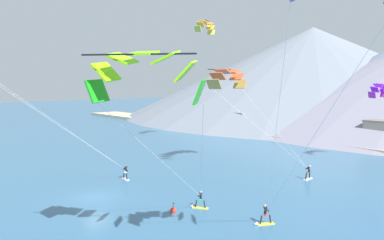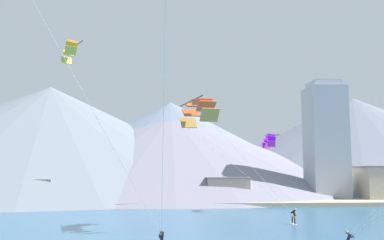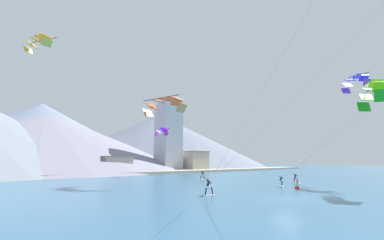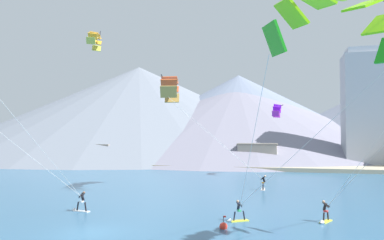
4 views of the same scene
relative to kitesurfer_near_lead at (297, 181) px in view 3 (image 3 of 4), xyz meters
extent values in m
plane|color=#336084|center=(-15.29, -6.72, -0.45)|extent=(400.00, 400.00, 0.00)
cube|color=yellow|center=(0.12, 0.20, -0.42)|extent=(1.05, 1.48, 0.07)
cylinder|color=black|center=(0.30, 0.55, -0.04)|extent=(0.21, 0.26, 0.69)
cylinder|color=black|center=(-0.06, -0.16, -0.04)|extent=(0.21, 0.26, 0.69)
cube|color=red|center=(0.12, 0.20, 0.34)|extent=(0.36, 0.33, 0.12)
cylinder|color=black|center=(0.06, 0.22, 0.65)|extent=(0.39, 0.34, 0.58)
cylinder|color=black|center=(0.20, 0.28, 0.82)|extent=(0.48, 0.30, 0.38)
cylinder|color=black|center=(0.10, 0.08, 0.82)|extent=(0.48, 0.30, 0.38)
cylinder|color=black|center=(0.31, 0.10, 0.79)|extent=(0.27, 0.48, 0.03)
sphere|color=tan|center=(-0.02, 0.27, 1.02)|extent=(0.21, 0.21, 0.21)
cone|color=white|center=(-0.28, -0.58, -0.35)|extent=(0.46, 0.43, 0.36)
cube|color=white|center=(-19.49, -0.84, -0.42)|extent=(1.48, 0.61, 0.07)
cylinder|color=black|center=(-19.09, -0.88, -0.02)|extent=(0.26, 0.15, 0.74)
cylinder|color=black|center=(-19.88, -0.79, -0.02)|extent=(0.26, 0.15, 0.74)
cube|color=white|center=(-19.49, -0.84, 0.39)|extent=(0.27, 0.34, 0.12)
cylinder|color=black|center=(-19.47, -0.73, 0.72)|extent=(0.27, 0.47, 0.63)
cylinder|color=black|center=(-19.37, -0.84, 0.90)|extent=(0.15, 0.54, 0.41)
cylinder|color=black|center=(-19.60, -0.81, 0.90)|extent=(0.15, 0.54, 0.41)
cylinder|color=black|center=(-19.51, -1.00, 0.87)|extent=(0.52, 0.10, 0.03)
sphere|color=brown|center=(-19.45, -0.56, 1.10)|extent=(0.23, 0.23, 0.23)
cone|color=white|center=(-20.35, -0.73, -0.35)|extent=(0.34, 0.39, 0.36)
cube|color=yellow|center=(-6.17, -1.12, -0.42)|extent=(1.45, 1.15, 0.07)
cylinder|color=black|center=(-5.83, -0.91, -0.05)|extent=(0.25, 0.22, 0.68)
cylinder|color=black|center=(-6.50, -1.34, -0.05)|extent=(0.25, 0.22, 0.68)
cube|color=#33B266|center=(-6.17, -1.12, 0.33)|extent=(0.34, 0.36, 0.12)
cylinder|color=black|center=(-6.22, -1.04, 0.64)|extent=(0.39, 0.45, 0.58)
cylinder|color=black|center=(-6.08, -1.06, 0.80)|extent=(0.33, 0.45, 0.37)
cylinder|color=black|center=(-6.26, -1.18, 0.80)|extent=(0.33, 0.45, 0.37)
cylinder|color=black|center=(-6.07, -1.27, 0.77)|extent=(0.45, 0.31, 0.03)
sphere|color=tan|center=(-6.31, -0.91, 0.98)|extent=(0.21, 0.21, 0.21)
cone|color=white|center=(-6.90, -1.59, -0.35)|extent=(0.45, 0.47, 0.36)
cube|color=white|center=(-5.29, 15.22, -0.42)|extent=(0.49, 1.45, 0.07)
cylinder|color=black|center=(-5.28, 14.82, 0.00)|extent=(0.13, 0.26, 0.76)
cylinder|color=black|center=(-5.31, 15.61, 0.00)|extent=(0.13, 0.26, 0.76)
cube|color=orange|center=(-5.29, 15.22, 0.41)|extent=(0.33, 0.26, 0.12)
cylinder|color=black|center=(-5.20, 15.22, 0.76)|extent=(0.43, 0.24, 0.65)
cylinder|color=black|center=(-5.29, 15.09, 0.94)|extent=(0.55, 0.11, 0.42)
cylinder|color=black|center=(-5.30, 15.34, 0.94)|extent=(0.55, 0.11, 0.42)
cylinder|color=black|center=(-5.48, 15.21, 0.91)|extent=(0.05, 0.52, 0.03)
sphere|color=beige|center=(-5.05, 15.22, 1.16)|extent=(0.23, 0.23, 0.23)
cone|color=white|center=(-5.32, 16.09, -0.35)|extent=(0.37, 0.31, 0.36)
cube|color=purple|center=(10.89, -4.50, 15.13)|extent=(1.42, 1.29, 1.10)
cube|color=#302DEE|center=(10.52, -4.92, 16.02)|extent=(1.63, 1.56, 0.93)
cube|color=#302DEE|center=(9.99, -5.61, 16.62)|extent=(1.77, 1.72, 0.62)
cube|color=#302DEE|center=(9.37, -6.44, 16.84)|extent=(1.81, 1.73, 0.20)
cube|color=#302DEE|center=(8.78, -7.29, 16.62)|extent=(1.79, 1.67, 0.62)
cube|color=#302DEE|center=(8.30, -8.01, 16.02)|extent=(1.69, 1.48, 0.93)
cube|color=purple|center=(8.02, -8.50, 15.13)|extent=(1.49, 1.18, 1.10)
cylinder|color=black|center=(9.90, -6.82, 16.87)|extent=(3.17, 3.91, 0.10)
cylinder|color=silver|center=(5.65, -2.15, 7.70)|extent=(10.71, 4.53, 13.84)
cylinder|color=silver|center=(4.13, -4.26, 7.70)|extent=(7.69, 8.75, 13.84)
cylinder|color=silver|center=(-19.40, -9.33, 7.26)|extent=(0.24, 16.69, 12.80)
cylinder|color=silver|center=(-22.43, -8.81, 7.26)|extent=(5.87, 15.65, 12.80)
cube|color=#1A9C18|center=(2.43, -9.11, 10.33)|extent=(1.53, 1.54, 1.49)
cube|color=#8DE90F|center=(1.87, -9.66, 11.48)|extent=(1.87, 1.80, 1.30)
cube|color=#8DE90F|center=(0.94, -10.36, 12.26)|extent=(2.04, 1.98, 0.90)
cube|color=#8DE90F|center=(-0.22, -11.11, 12.53)|extent=(2.04, 2.07, 0.37)
cube|color=#8DE90F|center=(-1.42, -11.77, 12.26)|extent=(1.90, 2.05, 0.90)
cube|color=#8DE90F|center=(-2.48, -12.25, 11.48)|extent=(1.58, 1.95, 1.30)
cube|color=#1A9C18|center=(-3.23, -12.48, 10.33)|extent=(1.15, 1.74, 1.49)
cylinder|color=black|center=(0.13, -11.69, 12.42)|extent=(5.14, 4.35, 0.10)
cylinder|color=silver|center=(-1.77, -5.09, 5.22)|extent=(8.64, 7.68, 8.91)
cylinder|color=silver|center=(-4.77, -6.88, 5.22)|extent=(2.65, 11.24, 8.91)
cube|color=#AF8C40|center=(-15.01, 9.24, 10.68)|extent=(1.96, 1.32, 1.26)
cube|color=#D3562A|center=(-15.25, 10.14, 11.67)|extent=(2.03, 1.61, 0.99)
cube|color=#D3562A|center=(-15.55, 11.31, 12.32)|extent=(2.08, 1.78, 0.60)
cube|color=#D3562A|center=(-15.88, 12.61, 12.54)|extent=(2.09, 1.81, 0.16)
cube|color=#D3562A|center=(-16.20, 13.92, 12.32)|extent=(2.08, 1.76, 0.60)
cube|color=#D3562A|center=(-16.47, 15.09, 11.67)|extent=(2.04, 1.57, 0.99)
cube|color=#AF8C40|center=(-16.67, 16.00, 10.68)|extent=(1.97, 1.26, 1.26)
cylinder|color=black|center=(-16.67, 12.42, 12.52)|extent=(1.97, 7.02, 0.10)
cylinder|color=silver|center=(-10.19, 12.07, 5.50)|extent=(9.48, 6.31, 9.19)
cylinder|color=silver|center=(-11.10, 15.77, 5.50)|extent=(11.29, 1.14, 9.19)
cube|color=#BBC246|center=(-32.67, 25.94, 20.20)|extent=(1.43, 1.20, 1.14)
cube|color=gold|center=(-32.32, 25.40, 21.02)|extent=(1.54, 1.43, 1.02)
cube|color=gold|center=(-31.94, 24.60, 21.57)|extent=(1.62, 1.52, 0.75)
cube|color=gold|center=(-31.58, 23.64, 21.76)|extent=(1.66, 1.47, 0.39)
cube|color=gold|center=(-31.29, 22.66, 21.57)|extent=(1.66, 1.35, 0.75)
cube|color=gold|center=(-31.11, 21.79, 21.02)|extent=(1.61, 1.10, 1.02)
cube|color=#BBC246|center=(-31.06, 21.15, 20.20)|extent=(1.54, 0.76, 1.14)
cylinder|color=black|center=(-30.99, 23.84, 21.63)|extent=(2.63, 4.52, 0.10)
cube|color=#B92DBF|center=(-3.99, 32.62, 9.20)|extent=(1.10, 0.54, 0.95)
cube|color=#9016E9|center=(-3.86, 32.20, 9.94)|extent=(1.10, 0.80, 0.88)
cube|color=#9016E9|center=(-3.78, 31.51, 10.44)|extent=(1.11, 0.92, 0.66)
cube|color=#9016E9|center=(-3.77, 30.67, 10.61)|extent=(1.11, 0.92, 0.32)
cube|color=#9016E9|center=(-3.83, 29.84, 10.44)|extent=(1.11, 0.97, 0.66)
cube|color=#9016E9|center=(-3.94, 29.15, 9.94)|extent=(1.10, 0.86, 0.88)
cube|color=#B92DBF|center=(-4.10, 28.74, 9.20)|extent=(1.09, 0.60, 0.95)
cylinder|color=black|center=(-3.29, 30.66, 10.52)|extent=(0.72, 3.81, 0.10)
sphere|color=red|center=(-6.97, -3.62, -0.30)|extent=(0.56, 0.56, 0.56)
cylinder|color=black|center=(-6.97, -3.62, 0.20)|extent=(0.04, 0.04, 0.44)
cube|color=red|center=(-6.88, -3.62, 0.38)|extent=(0.18, 0.01, 0.12)
cube|color=#BCAD8E|center=(-15.29, 42.34, -0.10)|extent=(180.00, 10.00, 0.70)
cube|color=#A89E8E|center=(-7.98, 46.35, 1.75)|extent=(7.48, 5.68, 4.40)
cube|color=slate|center=(-7.98, 46.35, 4.10)|extent=(7.78, 5.90, 0.30)
cube|color=#A89E8E|center=(21.10, 47.20, 2.76)|extent=(7.48, 6.80, 6.43)
cube|color=slate|center=(21.10, 47.20, 6.12)|extent=(7.78, 7.07, 0.30)
cube|color=#A8ADB7|center=(12.14, 50.32, 10.67)|extent=(7.00, 7.00, 22.25)
cube|color=silver|center=(12.14, 50.32, 22.40)|extent=(5.60, 5.60, 1.20)
cone|color=slate|center=(40.60, 99.97, 14.06)|extent=(117.55, 117.55, 29.03)
cone|color=slate|center=(-17.72, 96.41, 12.79)|extent=(99.85, 99.85, 26.49)
cone|color=gray|center=(-17.47, 90.74, 10.77)|extent=(111.34, 111.34, 22.44)
camera|label=1|loc=(17.96, -23.36, 10.82)|focal=35.00mm
camera|label=2|loc=(-19.31, -31.31, 5.28)|focal=40.00mm
camera|label=3|loc=(-38.10, -19.71, 2.97)|focal=24.00mm
camera|label=4|loc=(-2.83, -29.44, 6.07)|focal=35.00mm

